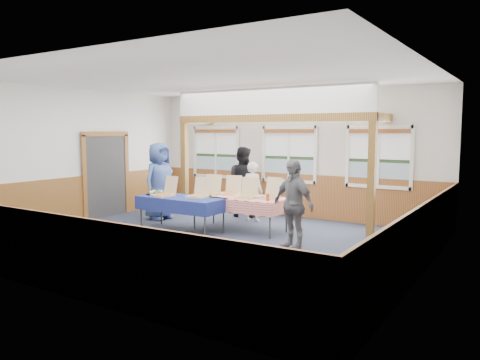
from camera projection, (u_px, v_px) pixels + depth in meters
name	position (u px, v px, depth m)	size (l,w,h in m)	color
floor	(210.00, 242.00, 9.26)	(8.00, 8.00, 0.00)	#262C3E
ceiling	(209.00, 78.00, 8.93)	(8.00, 8.00, 0.00)	white
wall_back	(290.00, 154.00, 12.03)	(8.00, 8.00, 0.00)	silver
wall_front	(52.00, 176.00, 6.16)	(8.00, 8.00, 0.00)	silver
wall_left	(75.00, 156.00, 11.24)	(8.00, 8.00, 0.00)	silver
wall_right	(426.00, 171.00, 6.96)	(8.00, 8.00, 0.00)	silver
wainscot_back	(289.00, 195.00, 12.12)	(7.98, 0.05, 1.10)	brown
wainscot_front	(57.00, 254.00, 6.29)	(7.98, 0.05, 1.10)	brown
wainscot_left	(77.00, 199.00, 11.33)	(0.05, 6.98, 1.10)	brown
wainscot_right	(421.00, 240.00, 7.08)	(0.05, 6.98, 1.10)	brown
cased_opening	(106.00, 176.00, 12.03)	(0.06, 1.30, 2.10)	#333333
window_left	(216.00, 149.00, 13.22)	(1.56, 0.10, 1.46)	white
window_mid	(289.00, 151.00, 11.99)	(1.56, 0.10, 1.46)	white
window_right	(379.00, 153.00, 10.76)	(1.56, 0.10, 1.46)	white
post_left	(185.00, 169.00, 12.40)	(0.15, 0.15, 2.40)	#533912
post_right	(372.00, 179.00, 9.73)	(0.15, 0.15, 2.40)	#533912
cross_beam	(267.00, 118.00, 10.93)	(5.15, 0.18, 0.18)	#533912
table_left	(181.00, 199.00, 10.22)	(1.97, 0.87, 0.76)	#333333
table_right	(239.00, 199.00, 10.29)	(2.31, 1.72, 0.76)	#333333
pizza_box_a	(164.00, 193.00, 10.33)	(0.47, 0.54, 0.44)	#C7B385
pizza_box_b	(198.00, 194.00, 10.16)	(0.45, 0.52, 0.43)	#C7B385
pizza_box_c	(209.00, 192.00, 10.60)	(0.45, 0.53, 0.44)	#C7B385
pizza_box_d	(231.00, 192.00, 10.63)	(0.47, 0.53, 0.42)	#C7B385
pizza_box_e	(247.00, 195.00, 10.08)	(0.47, 0.54, 0.42)	#C7B385
pizza_box_f	(269.00, 195.00, 10.05)	(0.45, 0.53, 0.43)	#C7B385
veggie_tray	(156.00, 193.00, 10.61)	(0.43, 0.43, 0.10)	black
drink_glass	(268.00, 197.00, 9.61)	(0.07, 0.07, 0.15)	#9C4E1A
woman_white	(253.00, 191.00, 11.40)	(0.53, 0.35, 1.46)	silver
woman_black	(242.00, 182.00, 11.98)	(0.87, 0.68, 1.79)	black
man_blue	(159.00, 181.00, 11.61)	(0.94, 0.61, 1.91)	#39518F
person_grey	(293.00, 204.00, 8.64)	(0.99, 0.41, 1.69)	slate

